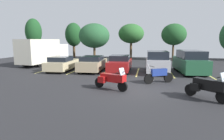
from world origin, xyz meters
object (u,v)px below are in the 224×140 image
motorcycle_second (159,75)px  car_silver (157,62)px  car_champagne (62,64)px  motorcycle_touring (112,79)px  car_tan (93,64)px  box_truck (43,51)px  car_green (190,62)px  motorcycle_third (208,86)px  car_red (120,64)px

motorcycle_second → car_silver: 4.43m
car_champagne → motorcycle_touring: bearing=-46.2°
car_tan → box_truck: box_truck is taller
car_silver → car_tan: bearing=-176.6°
car_green → box_truck: (-15.63, 3.04, 0.58)m
motorcycle_third → box_truck: 18.47m
car_green → car_tan: bearing=-176.7°
motorcycle_touring → car_silver: 7.28m
car_red → motorcycle_third: bearing=-55.1°
motorcycle_second → car_red: (-3.22, 4.32, 0.15)m
motorcycle_touring → car_silver: bearing=66.6°
motorcycle_touring → car_red: (-0.42, 6.58, 0.10)m
motorcycle_third → car_champagne: (-10.85, 7.25, -0.01)m
motorcycle_second → car_red: 5.39m
motorcycle_touring → car_champagne: bearing=133.8°
motorcycle_touring → car_green: (5.72, 6.82, 0.35)m
car_silver → car_green: car_green is taller
motorcycle_touring → car_green: bearing=50.0°
motorcycle_touring → car_tan: car_tan is taller
motorcycle_third → car_tan: size_ratio=0.39×
motorcycle_touring → car_red: 6.60m
motorcycle_touring → car_tan: bearing=115.1°
motorcycle_second → motorcycle_third: (2.13, -3.34, 0.10)m
motorcycle_touring → car_red: car_red is taller
box_truck → motorcycle_third: bearing=-36.4°
motorcycle_touring → motorcycle_second: 3.60m
motorcycle_third → car_champagne: 13.05m
car_tan → car_red: 2.56m
car_green → box_truck: size_ratio=0.70×
car_red → car_green: bearing=2.2°
motorcycle_third → motorcycle_touring: bearing=167.7°
car_champagne → car_green: bearing=3.2°
car_silver → motorcycle_third: bearing=-75.2°
car_champagne → box_truck: box_truck is taller
car_tan → car_red: size_ratio=1.00×
motorcycle_second → car_green: car_green is taller
car_green → box_truck: bearing=169.0°
motorcycle_touring → car_champagne: (-5.91, 6.18, 0.04)m
car_tan → car_silver: (5.85, 0.35, 0.23)m
car_tan → box_truck: size_ratio=0.61×
car_tan → motorcycle_second: bearing=-35.2°
car_tan → car_silver: car_silver is taller
car_champagne → car_silver: car_silver is taller
car_champagne → car_tan: (2.95, 0.15, 0.04)m
car_red → car_silver: size_ratio=0.97×
motorcycle_second → car_green: (2.91, 4.56, 0.40)m
motorcycle_third → car_tan: (-7.90, 7.40, 0.04)m
car_green → car_silver: bearing=-177.0°
car_green → box_truck: box_truck is taller
motorcycle_touring → motorcycle_third: 5.05m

